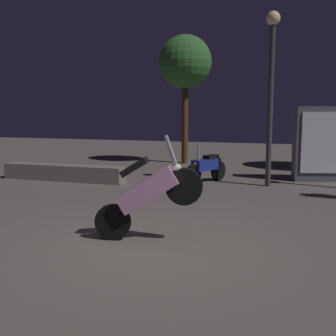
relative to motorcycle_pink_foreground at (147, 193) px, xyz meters
name	(u,v)px	position (x,y,z in m)	size (l,w,h in m)	color
ground_plane	(153,246)	(0.16, -0.22, -0.74)	(40.00, 40.00, 0.00)	#605951
motorcycle_pink_foreground	(147,193)	(0.00, 0.00, 0.00)	(1.65, 0.47, 1.63)	black
motorcycle_blue_parked_left	(206,167)	(-0.28, 5.34, -0.31)	(0.82, 1.53, 1.11)	black
streetlamp_far	(271,75)	(1.38, 5.35, 2.13)	(0.36, 0.36, 4.46)	#38383D
tree_left_bg	(185,63)	(-2.01, 9.31, 2.96)	(1.96, 1.96, 4.74)	#4C331E
kiosk_billboard	(323,144)	(2.77, 6.68, 0.31)	(1.67, 0.89, 2.10)	#595960
planter_wall_low	(64,173)	(-4.24, 4.46, -0.52)	(3.68, 0.50, 0.45)	gray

